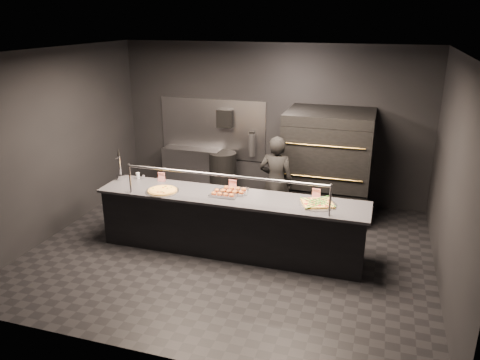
{
  "coord_description": "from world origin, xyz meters",
  "views": [
    {
      "loc": [
        2.06,
        -6.17,
        3.47
      ],
      "look_at": [
        0.09,
        0.2,
        1.11
      ],
      "focal_mm": 35.0,
      "sensor_mm": 36.0,
      "label": 1
    }
  ],
  "objects_px": {
    "square_pizza": "(317,203)",
    "worker": "(276,182)",
    "service_counter": "(231,223)",
    "prep_shelf": "(193,169)",
    "towel_dispenser": "(225,118)",
    "beer_tap": "(120,171)",
    "trash_bin": "(223,174)",
    "round_pizza": "(162,191)",
    "slider_tray_a": "(224,194)",
    "slider_tray_b": "(234,191)",
    "pizza_oven": "(328,163)",
    "fire_extinguisher": "(252,145)"
  },
  "relations": [
    {
      "from": "round_pizza",
      "to": "slider_tray_a",
      "type": "height_order",
      "value": "slider_tray_a"
    },
    {
      "from": "towel_dispenser",
      "to": "worker",
      "type": "bearing_deg",
      "value": -43.62
    },
    {
      "from": "slider_tray_a",
      "to": "square_pizza",
      "type": "relative_size",
      "value": 0.77
    },
    {
      "from": "fire_extinguisher",
      "to": "trash_bin",
      "type": "relative_size",
      "value": 0.56
    },
    {
      "from": "pizza_oven",
      "to": "beer_tap",
      "type": "bearing_deg",
      "value": -151.09
    },
    {
      "from": "beer_tap",
      "to": "slider_tray_a",
      "type": "relative_size",
      "value": 1.3
    },
    {
      "from": "slider_tray_a",
      "to": "square_pizza",
      "type": "bearing_deg",
      "value": 1.76
    },
    {
      "from": "service_counter",
      "to": "trash_bin",
      "type": "xyz_separation_m",
      "value": [
        -0.9,
        2.22,
        -0.02
      ]
    },
    {
      "from": "pizza_oven",
      "to": "slider_tray_a",
      "type": "bearing_deg",
      "value": -124.34
    },
    {
      "from": "service_counter",
      "to": "prep_shelf",
      "type": "distance_m",
      "value": 2.82
    },
    {
      "from": "slider_tray_a",
      "to": "slider_tray_b",
      "type": "relative_size",
      "value": 0.88
    },
    {
      "from": "service_counter",
      "to": "worker",
      "type": "relative_size",
      "value": 2.56
    },
    {
      "from": "pizza_oven",
      "to": "beer_tap",
      "type": "height_order",
      "value": "pizza_oven"
    },
    {
      "from": "pizza_oven",
      "to": "towel_dispenser",
      "type": "xyz_separation_m",
      "value": [
        -2.1,
        0.49,
        0.58
      ]
    },
    {
      "from": "round_pizza",
      "to": "square_pizza",
      "type": "bearing_deg",
      "value": 4.45
    },
    {
      "from": "trash_bin",
      "to": "beer_tap",
      "type": "bearing_deg",
      "value": -117.01
    },
    {
      "from": "beer_tap",
      "to": "square_pizza",
      "type": "distance_m",
      "value": 3.25
    },
    {
      "from": "pizza_oven",
      "to": "fire_extinguisher",
      "type": "xyz_separation_m",
      "value": [
        -1.55,
        0.5,
        0.09
      ]
    },
    {
      "from": "round_pizza",
      "to": "fire_extinguisher",
      "type": "bearing_deg",
      "value": 74.63
    },
    {
      "from": "round_pizza",
      "to": "slider_tray_b",
      "type": "height_order",
      "value": "slider_tray_b"
    },
    {
      "from": "towel_dispenser",
      "to": "square_pizza",
      "type": "height_order",
      "value": "towel_dispenser"
    },
    {
      "from": "towel_dispenser",
      "to": "worker",
      "type": "height_order",
      "value": "towel_dispenser"
    },
    {
      "from": "worker",
      "to": "beer_tap",
      "type": "bearing_deg",
      "value": 20.64
    },
    {
      "from": "service_counter",
      "to": "trash_bin",
      "type": "bearing_deg",
      "value": 112.06
    },
    {
      "from": "slider_tray_b",
      "to": "fire_extinguisher",
      "type": "bearing_deg",
      "value": 98.84
    },
    {
      "from": "square_pizza",
      "to": "worker",
      "type": "height_order",
      "value": "worker"
    },
    {
      "from": "pizza_oven",
      "to": "fire_extinguisher",
      "type": "distance_m",
      "value": 1.63
    },
    {
      "from": "fire_extinguisher",
      "to": "square_pizza",
      "type": "height_order",
      "value": "fire_extinguisher"
    },
    {
      "from": "round_pizza",
      "to": "slider_tray_b",
      "type": "distance_m",
      "value": 1.09
    },
    {
      "from": "service_counter",
      "to": "trash_bin",
      "type": "height_order",
      "value": "service_counter"
    },
    {
      "from": "slider_tray_a",
      "to": "square_pizza",
      "type": "height_order",
      "value": "slider_tray_a"
    },
    {
      "from": "round_pizza",
      "to": "towel_dispenser",
      "type": "bearing_deg",
      "value": 86.63
    },
    {
      "from": "beer_tap",
      "to": "towel_dispenser",
      "type": "bearing_deg",
      "value": 64.78
    },
    {
      "from": "pizza_oven",
      "to": "trash_bin",
      "type": "height_order",
      "value": "pizza_oven"
    },
    {
      "from": "prep_shelf",
      "to": "slider_tray_b",
      "type": "height_order",
      "value": "slider_tray_b"
    },
    {
      "from": "round_pizza",
      "to": "worker",
      "type": "bearing_deg",
      "value": 40.1
    },
    {
      "from": "prep_shelf",
      "to": "square_pizza",
      "type": "xyz_separation_m",
      "value": [
        2.89,
        -2.28,
        0.49
      ]
    },
    {
      "from": "beer_tap",
      "to": "slider_tray_b",
      "type": "xyz_separation_m",
      "value": [
        1.95,
        -0.01,
        -0.13
      ]
    },
    {
      "from": "pizza_oven",
      "to": "worker",
      "type": "xyz_separation_m",
      "value": [
        -0.76,
        -0.79,
        -0.17
      ]
    },
    {
      "from": "service_counter",
      "to": "prep_shelf",
      "type": "height_order",
      "value": "service_counter"
    },
    {
      "from": "fire_extinguisher",
      "to": "service_counter",
      "type": "bearing_deg",
      "value": -81.7
    },
    {
      "from": "service_counter",
      "to": "round_pizza",
      "type": "height_order",
      "value": "service_counter"
    },
    {
      "from": "slider_tray_a",
      "to": "slider_tray_b",
      "type": "xyz_separation_m",
      "value": [
        0.1,
        0.15,
        0.0
      ]
    },
    {
      "from": "pizza_oven",
      "to": "prep_shelf",
      "type": "relative_size",
      "value": 1.59
    },
    {
      "from": "round_pizza",
      "to": "slider_tray_a",
      "type": "xyz_separation_m",
      "value": [
        0.95,
        0.14,
        0.01
      ]
    },
    {
      "from": "worker",
      "to": "round_pizza",
      "type": "bearing_deg",
      "value": 39.04
    },
    {
      "from": "beer_tap",
      "to": "trash_bin",
      "type": "distance_m",
      "value": 2.4
    },
    {
      "from": "beer_tap",
      "to": "slider_tray_b",
      "type": "distance_m",
      "value": 1.95
    },
    {
      "from": "worker",
      "to": "slider_tray_b",
      "type": "bearing_deg",
      "value": 64.3
    },
    {
      "from": "trash_bin",
      "to": "slider_tray_b",
      "type": "bearing_deg",
      "value": -66.51
    }
  ]
}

